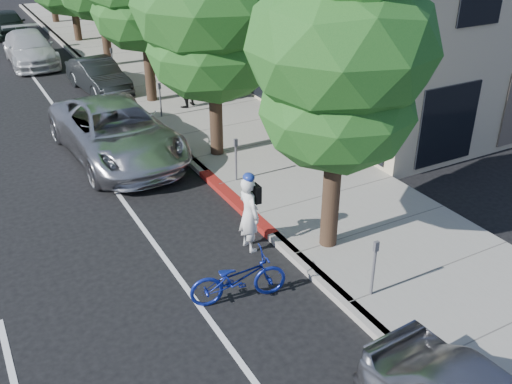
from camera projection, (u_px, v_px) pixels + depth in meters
ground at (253, 220)px, 14.56m from camera, size 120.00×120.00×0.00m
sidewalk at (205, 111)px, 21.72m from camera, size 4.60×56.00×0.15m
curb at (148, 121)px, 20.73m from camera, size 0.30×56.00×0.15m
curb_red_segment at (235, 201)px, 15.30m from camera, size 0.32×4.00×0.15m
street_tree_0 at (341, 51)px, 11.25m from camera, size 3.92×3.92×7.31m
street_tree_1 at (212, 7)px, 15.92m from camera, size 4.59×4.59×7.46m
cyclist at (249, 214)px, 12.99m from camera, size 0.47×0.69×1.83m
bicycle at (238, 278)px, 11.47m from camera, size 2.11×1.09×1.05m
silver_suv at (117, 132)px, 17.65m from camera, size 3.19×6.37×1.73m
dark_sedan at (98, 76)px, 23.76m from camera, size 1.87×4.23×1.35m
white_pickup at (30, 48)px, 27.68m from camera, size 2.18×5.22×1.51m
dark_suv_far at (9, 23)px, 33.14m from camera, size 1.75×4.30×1.46m
pedestrian at (184, 86)px, 21.53m from camera, size 0.99×0.91×1.65m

